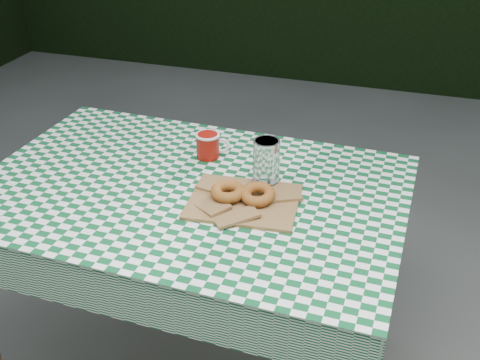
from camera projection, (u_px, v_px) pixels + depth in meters
name	position (u px, v px, depth m)	size (l,w,h in m)	color
ground	(230.00, 341.00, 2.24)	(60.00, 60.00, 0.00)	#4C4C47
table	(194.00, 285.00, 1.96)	(1.27, 0.84, 0.75)	brown
tablecloth	(189.00, 188.00, 1.77)	(1.29, 0.86, 0.01)	#0C4D26
paper_bag	(244.00, 201.00, 1.69)	(0.31, 0.25, 0.02)	olive
bagel_front	(228.00, 191.00, 1.68)	(0.10, 0.10, 0.03)	#A36021
bagel_back	(258.00, 194.00, 1.67)	(0.10, 0.10, 0.03)	#9A5320
coffee_mug	(208.00, 146.00, 1.92)	(0.15, 0.15, 0.08)	maroon
drinking_glass	(266.00, 162.00, 1.75)	(0.08, 0.08, 0.15)	white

